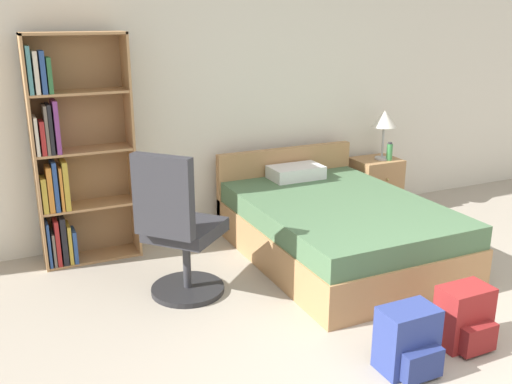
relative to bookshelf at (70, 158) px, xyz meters
The scene contains 9 objects.
wall_back 1.72m from the bookshelf, ahead, with size 9.00×0.06×2.60m.
bookshelf is the anchor object (origin of this frame).
bed 2.26m from the bookshelf, 22.57° to the right, with size 1.42×2.01×0.76m.
office_chair 1.23m from the bookshelf, 60.66° to the right, with size 0.72×0.72×1.12m.
nightstand 3.10m from the bookshelf, ahead, with size 0.46×0.41×0.56m.
table_lamp 3.09m from the bookshelf, ahead, with size 0.25×0.25×0.51m.
water_bottle 3.13m from the bookshelf, ahead, with size 0.06×0.06×0.19m.
backpack_red 3.18m from the bookshelf, 50.04° to the right, with size 0.32×0.28×0.39m.
backpack_blue 2.95m from the bookshelf, 58.39° to the right, with size 0.33×0.29×0.39m.
Camera 1 is at (-2.18, -1.73, 2.01)m, focal length 40.00 mm.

